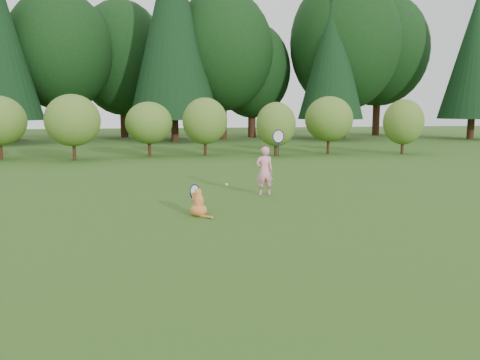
{
  "coord_description": "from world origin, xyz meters",
  "views": [
    {
      "loc": [
        -1.68,
        -8.17,
        2.05
      ],
      "look_at": [
        0.2,
        0.8,
        0.7
      ],
      "focal_mm": 35.0,
      "sensor_mm": 36.0,
      "label": 1
    }
  ],
  "objects": [
    {
      "name": "shrub_row",
      "position": [
        0.0,
        13.0,
        1.4
      ],
      "size": [
        28.0,
        3.0,
        2.8
      ],
      "primitive_type": null,
      "color": "#587D27",
      "rests_on": "ground"
    },
    {
      "name": "ground",
      "position": [
        0.0,
        0.0,
        0.0
      ],
      "size": [
        100.0,
        100.0,
        0.0
      ],
      "primitive_type": "plane",
      "color": "#275217",
      "rests_on": "ground"
    },
    {
      "name": "woodland_backdrop",
      "position": [
        0.0,
        23.0,
        7.5
      ],
      "size": [
        48.0,
        10.0,
        15.0
      ],
      "primitive_type": null,
      "color": "black",
      "rests_on": "ground"
    },
    {
      "name": "tennis_ball",
      "position": [
        -0.01,
        1.14,
        0.56
      ],
      "size": [
        0.06,
        0.06,
        0.06
      ],
      "color": "#ABE11A",
      "rests_on": "ground"
    },
    {
      "name": "cat",
      "position": [
        -0.63,
        0.88,
        0.29
      ],
      "size": [
        0.48,
        0.77,
        0.76
      ],
      "rotation": [
        0.0,
        0.0,
        0.23
      ],
      "color": "#D85D29",
      "rests_on": "ground"
    },
    {
      "name": "child",
      "position": [
        1.26,
        2.85,
        0.63
      ],
      "size": [
        0.67,
        0.35,
        1.8
      ],
      "rotation": [
        0.0,
        0.0,
        3.17
      ],
      "color": "pink",
      "rests_on": "ground"
    }
  ]
}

